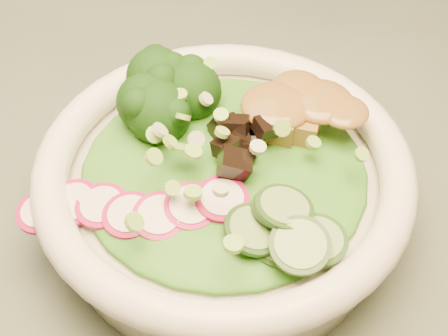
{
  "coord_description": "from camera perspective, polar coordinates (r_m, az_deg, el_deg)",
  "views": [
    {
      "loc": [
        0.2,
        -0.39,
        1.15
      ],
      "look_at": [
        0.19,
        -0.08,
        0.81
      ],
      "focal_mm": 50.0,
      "sensor_mm": 36.0,
      "label": 1
    }
  ],
  "objects": [
    {
      "name": "salad_bowl",
      "position": [
        0.48,
        -0.0,
        -1.65
      ],
      "size": [
        0.28,
        0.28,
        0.08
      ],
      "rotation": [
        0.0,
        0.0,
        -0.37
      ],
      "color": "white",
      "rests_on": "dining_table"
    },
    {
      "name": "lettuce_bed",
      "position": [
        0.46,
        0.0,
        0.08
      ],
      "size": [
        0.21,
        0.21,
        0.03
      ],
      "primitive_type": "ellipsoid",
      "color": "#2F6816",
      "rests_on": "salad_bowl"
    },
    {
      "name": "tofu_cubes",
      "position": [
        0.48,
        6.46,
        4.45
      ],
      "size": [
        0.11,
        0.09,
        0.04
      ],
      "primitive_type": null,
      "rotation": [
        0.0,
        0.0,
        -0.37
      ],
      "color": "brown",
      "rests_on": "salad_bowl"
    },
    {
      "name": "dining_table",
      "position": [
        0.68,
        -15.8,
        -4.34
      ],
      "size": [
        1.2,
        0.8,
        0.75
      ],
      "color": "black",
      "rests_on": "ground"
    },
    {
      "name": "scallion_garnish",
      "position": [
        0.44,
        -0.0,
        2.3
      ],
      "size": [
        0.2,
        0.2,
        0.03
      ],
      "primitive_type": null,
      "color": "#81BA41",
      "rests_on": "salad_bowl"
    },
    {
      "name": "peanut_sauce",
      "position": [
        0.47,
        6.6,
        5.65
      ],
      "size": [
        0.07,
        0.06,
        0.02
      ],
      "primitive_type": "ellipsoid",
      "color": "brown",
      "rests_on": "tofu_cubes"
    },
    {
      "name": "cucumber_slices",
      "position": [
        0.42,
        5.45,
        -4.36
      ],
      "size": [
        0.09,
        0.09,
        0.04
      ],
      "primitive_type": null,
      "rotation": [
        0.0,
        0.0,
        -0.37
      ],
      "color": "#85A25A",
      "rests_on": "salad_bowl"
    },
    {
      "name": "mushroom_heap",
      "position": [
        0.45,
        1.29,
        2.05
      ],
      "size": [
        0.09,
        0.09,
        0.04
      ],
      "primitive_type": null,
      "rotation": [
        0.0,
        0.0,
        -0.37
      ],
      "color": "black",
      "rests_on": "salad_bowl"
    },
    {
      "name": "radish_slices",
      "position": [
        0.43,
        -7.17,
        -3.82
      ],
      "size": [
        0.12,
        0.08,
        0.02
      ],
      "primitive_type": null,
      "rotation": [
        0.0,
        0.0,
        -0.37
      ],
      "color": "#9A0B43",
      "rests_on": "salad_bowl"
    },
    {
      "name": "broccoli_florets",
      "position": [
        0.49,
        -4.84,
        5.87
      ],
      "size": [
        0.1,
        0.1,
        0.05
      ],
      "primitive_type": null,
      "rotation": [
        0.0,
        0.0,
        -0.37
      ],
      "color": "black",
      "rests_on": "salad_bowl"
    }
  ]
}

